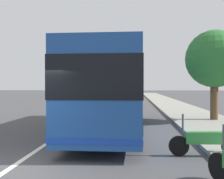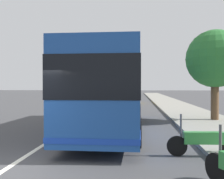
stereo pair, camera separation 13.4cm
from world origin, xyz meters
The scene contains 9 objects.
ground_plane centered at (0.00, 0.00, 0.00)m, with size 220.00×220.00×0.00m, color #424244.
sidewalk_curb centered at (10.00, -7.11, 0.07)m, with size 110.00×3.60×0.14m, color gray.
lane_divider_line centered at (10.00, 0.00, 0.00)m, with size 110.00×0.16×0.01m, color silver.
coach_bus centered at (6.37, -2.12, 1.97)m, with size 11.38×2.78×3.49m.
motorcycle_far_end centered at (1.80, -5.20, 0.46)m, with size 0.28×2.14×1.25m.
car_oncoming centered at (25.61, -2.64, 0.67)m, with size 4.68×1.95×1.42m.
car_ahead_same_lane centered at (27.08, 1.96, 0.71)m, with size 4.71×2.16×1.52m.
car_behind_bus centered at (50.63, -1.75, 0.73)m, with size 4.23×2.00×1.52m.
roadside_tree_mid_block centered at (9.54, -7.72, 3.59)m, with size 3.28×3.28×5.26m.
Camera 2 is at (-6.30, -3.23, 2.09)m, focal length 43.27 mm.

